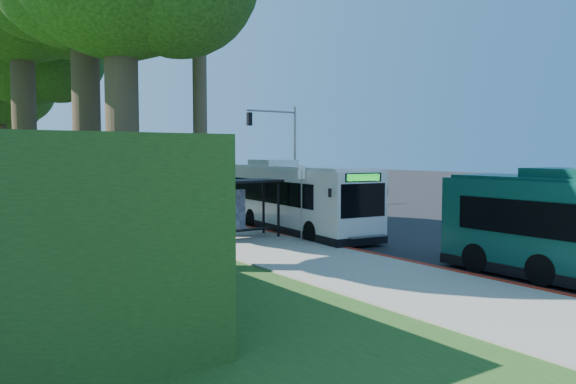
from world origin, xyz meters
TOP-DOWN VIEW (x-y plane):
  - ground at (0.00, 0.00)m, footprint 140.00×140.00m
  - sidewalk at (-7.30, 0.00)m, footprint 4.50×70.00m
  - red_curb at (-5.00, -4.00)m, footprint 0.25×30.00m
  - grass_verge at (-13.00, 5.00)m, footprint 8.00×70.00m
  - bus_shelter at (-7.26, -2.86)m, footprint 3.20×1.51m
  - stop_sign_pole at (-5.40, -5.00)m, footprint 0.35×0.06m
  - traffic_signal_pole at (3.78, 10.00)m, footprint 4.10×0.30m
  - tree_2 at (-11.89, 15.98)m, footprint 8.82×8.40m
  - tree_4 at (-11.40, 31.98)m, footprint 8.40×8.00m
  - tree_5 at (-10.41, 39.99)m, footprint 7.35×7.00m
  - white_bus at (-3.69, -1.70)m, footprint 3.39×11.38m
  - pickup at (0.24, 6.21)m, footprint 3.60×5.51m

SIDE VIEW (x-z plane):
  - ground at x=0.00m, z-range 0.00..0.00m
  - grass_verge at x=-13.00m, z-range 0.00..0.06m
  - sidewalk at x=-7.30m, z-range 0.00..0.12m
  - red_curb at x=-5.00m, z-range 0.00..0.13m
  - pickup at x=0.24m, z-range 0.00..1.41m
  - white_bus at x=-3.69m, z-range -0.04..3.30m
  - bus_shelter at x=-7.26m, z-range 0.53..3.08m
  - stop_sign_pole at x=-5.40m, z-range 0.50..3.67m
  - traffic_signal_pole at x=3.78m, z-range 0.92..7.92m
  - tree_5 at x=-10.41m, z-range 2.53..15.39m
  - tree_4 at x=-11.40m, z-range 2.66..16.80m
  - tree_2 at x=-11.89m, z-range 2.92..18.04m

